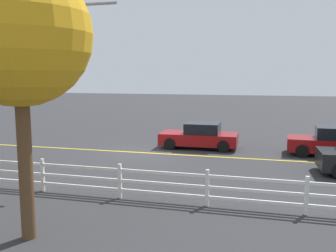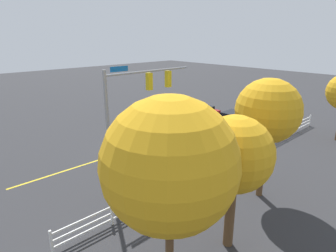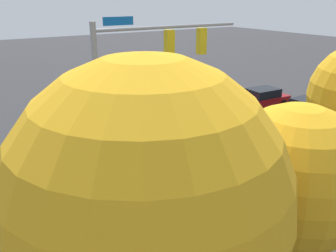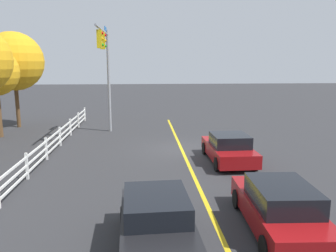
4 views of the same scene
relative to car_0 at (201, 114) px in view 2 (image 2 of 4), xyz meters
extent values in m
plane|color=#2D2D30|center=(9.52, 1.73, -0.71)|extent=(120.00, 120.00, 0.00)
cube|color=gold|center=(5.52, 1.73, -0.71)|extent=(28.00, 0.16, 0.01)
cylinder|color=gray|center=(15.04, 6.26, 2.81)|extent=(0.20, 0.20, 7.05)
cylinder|color=gray|center=(12.03, 6.26, 6.04)|extent=(6.03, 0.12, 0.12)
cube|color=#0C59B2|center=(14.14, 6.28, 6.32)|extent=(1.10, 0.03, 0.28)
cube|color=gold|center=(12.11, 6.26, 5.44)|extent=(0.32, 0.28, 1.00)
sphere|color=red|center=(12.11, 6.11, 5.76)|extent=(0.17, 0.17, 0.17)
sphere|color=orange|center=(12.11, 6.11, 5.44)|extent=(0.17, 0.17, 0.17)
sphere|color=#148C19|center=(12.11, 6.11, 5.12)|extent=(0.17, 0.17, 0.17)
cube|color=gold|center=(10.60, 6.26, 5.44)|extent=(0.32, 0.28, 1.00)
sphere|color=red|center=(10.60, 6.11, 5.76)|extent=(0.17, 0.17, 0.17)
sphere|color=orange|center=(10.60, 6.11, 5.44)|extent=(0.17, 0.17, 0.17)
sphere|color=#148C19|center=(10.60, 6.11, 5.12)|extent=(0.17, 0.17, 0.17)
cube|color=maroon|center=(0.06, 0.00, -0.16)|extent=(4.57, 1.99, 0.66)
cube|color=black|center=(-0.16, 0.01, 0.47)|extent=(2.28, 1.71, 0.60)
cylinder|color=black|center=(1.63, 0.76, -0.39)|extent=(0.65, 0.25, 0.64)
cylinder|color=black|center=(1.55, -0.90, -0.39)|extent=(0.65, 0.25, 0.64)
cylinder|color=black|center=(-1.43, 0.90, -0.39)|extent=(0.65, 0.25, 0.64)
cylinder|color=black|center=(-1.50, -0.76, -0.39)|extent=(0.65, 0.25, 0.64)
cube|color=black|center=(-0.85, 3.59, -0.12)|extent=(4.26, 1.99, 0.74)
cube|color=black|center=(-0.64, 3.59, 0.51)|extent=(2.15, 1.73, 0.53)
cylinder|color=black|center=(-2.24, 2.68, -0.39)|extent=(0.65, 0.25, 0.64)
cylinder|color=black|center=(-2.31, 4.38, -0.39)|extent=(0.65, 0.25, 0.64)
cylinder|color=black|center=(0.61, 2.79, -0.39)|extent=(0.65, 0.25, 0.64)
cylinder|color=black|center=(0.54, 4.50, -0.39)|extent=(0.65, 0.25, 0.64)
cube|color=maroon|center=(6.99, -0.30, -0.18)|extent=(4.27, 1.95, 0.63)
cube|color=black|center=(6.78, -0.30, 0.42)|extent=(1.87, 1.73, 0.58)
cylinder|color=black|center=(8.42, 0.60, -0.39)|extent=(0.64, 0.23, 0.64)
cylinder|color=black|center=(8.44, -1.17, -0.39)|extent=(0.64, 0.23, 0.64)
cylinder|color=black|center=(5.54, 0.56, -0.39)|extent=(0.64, 0.23, 0.64)
cylinder|color=black|center=(5.56, -1.21, -0.39)|extent=(0.64, 0.23, 0.64)
cube|color=white|center=(-6.48, 8.80, -0.14)|extent=(0.10, 0.10, 1.15)
cube|color=white|center=(-3.59, 8.80, -0.14)|extent=(0.10, 0.10, 1.15)
cube|color=white|center=(-0.70, 8.80, -0.14)|extent=(0.10, 0.10, 1.15)
cube|color=white|center=(2.19, 8.80, -0.14)|extent=(0.10, 0.10, 1.15)
cube|color=white|center=(5.08, 8.80, -0.14)|extent=(0.10, 0.10, 1.15)
cube|color=white|center=(7.97, 8.80, -0.14)|extent=(0.10, 0.10, 1.15)
cube|color=white|center=(10.85, 8.80, -0.14)|extent=(0.10, 0.10, 1.15)
cube|color=white|center=(13.74, 8.80, -0.14)|extent=(0.10, 0.10, 1.15)
cube|color=white|center=(16.63, 8.80, -0.14)|extent=(0.10, 0.10, 1.15)
cube|color=white|center=(19.52, 8.80, -0.14)|extent=(0.10, 0.10, 1.15)
cube|color=white|center=(6.52, 8.80, 0.24)|extent=(26.00, 0.06, 0.09)
cube|color=white|center=(6.52, 8.80, -0.11)|extent=(26.00, 0.06, 0.09)
cube|color=white|center=(6.52, 8.80, -0.43)|extent=(26.00, 0.06, 0.09)
cylinder|color=brown|center=(9.00, 12.21, 1.13)|extent=(0.34, 0.34, 3.69)
sphere|color=gold|center=(9.00, 12.21, 4.27)|extent=(3.43, 3.43, 3.43)
cylinder|color=brown|center=(13.66, 13.41, 0.84)|extent=(0.42, 0.42, 3.11)
sphere|color=gold|center=(13.66, 13.41, 3.57)|extent=(3.12, 3.12, 3.12)
cylinder|color=brown|center=(17.14, 13.39, 0.95)|extent=(0.29, 0.29, 3.33)
sphere|color=gold|center=(17.14, 13.39, 4.24)|extent=(4.33, 4.33, 4.33)
camera|label=1|loc=(3.38, 19.80, 3.29)|focal=39.66mm
camera|label=2|loc=(22.56, 19.18, 8.01)|focal=30.35mm
camera|label=3|loc=(19.40, 17.49, 7.08)|focal=37.98mm
camera|label=4|loc=(-8.77, 3.90, 4.13)|focal=35.66mm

